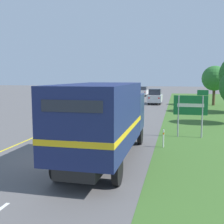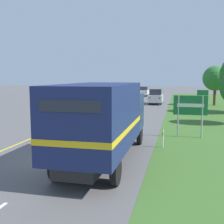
{
  "view_description": "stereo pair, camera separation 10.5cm",
  "coord_description": "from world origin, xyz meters",
  "px_view_note": "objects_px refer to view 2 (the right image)",
  "views": [
    {
      "loc": [
        4.72,
        -11.7,
        3.67
      ],
      "look_at": [
        0.3,
        7.54,
        1.2
      ],
      "focal_mm": 45.0,
      "sensor_mm": 36.0,
      "label": 1
    },
    {
      "loc": [
        4.82,
        -11.68,
        3.67
      ],
      "look_at": [
        0.3,
        7.54,
        1.2
      ],
      "focal_mm": 45.0,
      "sensor_mm": 36.0,
      "label": 2
    }
  ],
  "objects_px": {
    "horse_trailer_truck": "(103,118)",
    "roadside_tree_far": "(215,78)",
    "delineator_post": "(163,138)",
    "highway_sign": "(191,107)",
    "lead_car_white_ahead": "(144,91)",
    "lead_car_silver_ahead": "(156,97)",
    "lead_car_white": "(108,105)"
  },
  "relations": [
    {
      "from": "lead_car_white_ahead",
      "to": "lead_car_silver_ahead",
      "type": "bearing_deg",
      "value": -77.28
    },
    {
      "from": "horse_trailer_truck",
      "to": "highway_sign",
      "type": "relative_size",
      "value": 2.82
    },
    {
      "from": "lead_car_white_ahead",
      "to": "roadside_tree_far",
      "type": "relative_size",
      "value": 0.82
    },
    {
      "from": "lead_car_silver_ahead",
      "to": "delineator_post",
      "type": "height_order",
      "value": "lead_car_silver_ahead"
    },
    {
      "from": "lead_car_white",
      "to": "delineator_post",
      "type": "bearing_deg",
      "value": -63.76
    },
    {
      "from": "highway_sign",
      "to": "lead_car_white_ahead",
      "type": "bearing_deg",
      "value": 101.24
    },
    {
      "from": "horse_trailer_truck",
      "to": "lead_car_silver_ahead",
      "type": "xyz_separation_m",
      "value": [
        0.15,
        26.9,
        -0.89
      ]
    },
    {
      "from": "horse_trailer_truck",
      "to": "roadside_tree_far",
      "type": "height_order",
      "value": "roadside_tree_far"
    },
    {
      "from": "roadside_tree_far",
      "to": "delineator_post",
      "type": "bearing_deg",
      "value": -102.65
    },
    {
      "from": "roadside_tree_far",
      "to": "horse_trailer_truck",
      "type": "bearing_deg",
      "value": -105.97
    },
    {
      "from": "lead_car_white",
      "to": "delineator_post",
      "type": "relative_size",
      "value": 4.85
    },
    {
      "from": "highway_sign",
      "to": "horse_trailer_truck",
      "type": "bearing_deg",
      "value": -122.39
    },
    {
      "from": "lead_car_white_ahead",
      "to": "delineator_post",
      "type": "relative_size",
      "value": 4.4
    },
    {
      "from": "lead_car_silver_ahead",
      "to": "delineator_post",
      "type": "xyz_separation_m",
      "value": [
        2.22,
        -23.74,
        -0.53
      ]
    },
    {
      "from": "lead_car_white",
      "to": "roadside_tree_far",
      "type": "relative_size",
      "value": 0.9
    },
    {
      "from": "lead_car_white",
      "to": "delineator_post",
      "type": "distance_m",
      "value": 13.51
    },
    {
      "from": "highway_sign",
      "to": "delineator_post",
      "type": "height_order",
      "value": "highway_sign"
    },
    {
      "from": "lead_car_silver_ahead",
      "to": "roadside_tree_far",
      "type": "xyz_separation_m",
      "value": [
        7.55,
        0.01,
        2.45
      ]
    },
    {
      "from": "highway_sign",
      "to": "delineator_post",
      "type": "bearing_deg",
      "value": -117.03
    },
    {
      "from": "roadside_tree_far",
      "to": "delineator_post",
      "type": "xyz_separation_m",
      "value": [
        -5.33,
        -23.75,
        -2.98
      ]
    },
    {
      "from": "lead_car_white_ahead",
      "to": "roadside_tree_far",
      "type": "xyz_separation_m",
      "value": [
        11.09,
        -15.67,
        2.54
      ]
    },
    {
      "from": "highway_sign",
      "to": "roadside_tree_far",
      "type": "bearing_deg",
      "value": 79.57
    },
    {
      "from": "lead_car_silver_ahead",
      "to": "delineator_post",
      "type": "relative_size",
      "value": 4.3
    },
    {
      "from": "roadside_tree_far",
      "to": "delineator_post",
      "type": "distance_m",
      "value": 24.52
    },
    {
      "from": "delineator_post",
      "to": "lead_car_white_ahead",
      "type": "bearing_deg",
      "value": 98.31
    },
    {
      "from": "horse_trailer_truck",
      "to": "lead_car_white_ahead",
      "type": "distance_m",
      "value": 42.73
    },
    {
      "from": "delineator_post",
      "to": "highway_sign",
      "type": "bearing_deg",
      "value": 62.97
    },
    {
      "from": "roadside_tree_far",
      "to": "lead_car_silver_ahead",
      "type": "bearing_deg",
      "value": -179.94
    },
    {
      "from": "lead_car_silver_ahead",
      "to": "horse_trailer_truck",
      "type": "bearing_deg",
      "value": -90.32
    },
    {
      "from": "highway_sign",
      "to": "delineator_post",
      "type": "relative_size",
      "value": 3.05
    },
    {
      "from": "lead_car_white",
      "to": "roadside_tree_far",
      "type": "xyz_separation_m",
      "value": [
        11.3,
        11.64,
        2.57
      ]
    },
    {
      "from": "lead_car_white",
      "to": "lead_car_white_ahead",
      "type": "bearing_deg",
      "value": 89.55
    }
  ]
}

